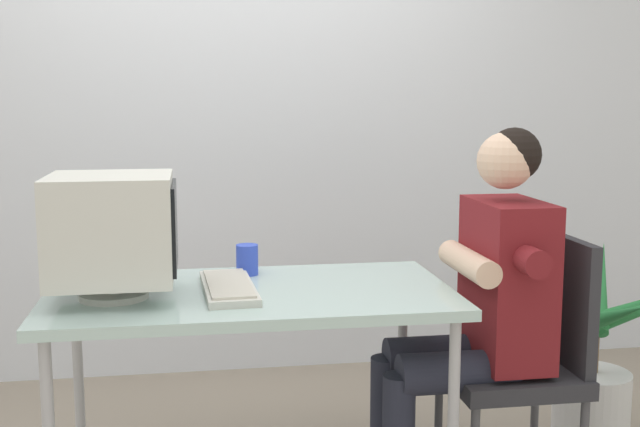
# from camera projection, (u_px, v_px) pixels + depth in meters

# --- Properties ---
(wall_back) EXTENTS (8.00, 0.10, 3.00)m
(wall_back) POSITION_uv_depth(u_px,v_px,m) (288.00, 71.00, 3.93)
(wall_back) COLOR silver
(wall_back) RESTS_ON ground_plane
(desk) EXTENTS (1.33, 0.73, 0.74)m
(desk) POSITION_uv_depth(u_px,v_px,m) (251.00, 306.00, 2.63)
(desk) COLOR #B7B7BC
(desk) RESTS_ON ground_plane
(crt_monitor) EXTENTS (0.39, 0.38, 0.39)m
(crt_monitor) POSITION_uv_depth(u_px,v_px,m) (113.00, 229.00, 2.49)
(crt_monitor) COLOR silver
(crt_monitor) RESTS_ON desk
(keyboard) EXTENTS (0.18, 0.45, 0.03)m
(keyboard) POSITION_uv_depth(u_px,v_px,m) (229.00, 287.00, 2.60)
(keyboard) COLOR silver
(keyboard) RESTS_ON desk
(office_chair) EXTENTS (0.44, 0.44, 0.90)m
(office_chair) POSITION_uv_depth(u_px,v_px,m) (529.00, 352.00, 2.79)
(office_chair) COLOR #4C4C51
(office_chair) RESTS_ON ground_plane
(person_seated) EXTENTS (0.69, 0.59, 1.27)m
(person_seated) POSITION_uv_depth(u_px,v_px,m) (479.00, 300.00, 2.73)
(person_seated) COLOR maroon
(person_seated) RESTS_ON ground_plane
(potted_plant) EXTENTS (0.73, 0.69, 0.82)m
(potted_plant) POSITION_uv_depth(u_px,v_px,m) (595.00, 360.00, 3.18)
(potted_plant) COLOR silver
(potted_plant) RESTS_ON ground_plane
(desk_mug) EXTENTS (0.08, 0.09, 0.11)m
(desk_mug) POSITION_uv_depth(u_px,v_px,m) (247.00, 259.00, 2.85)
(desk_mug) COLOR blue
(desk_mug) RESTS_ON desk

